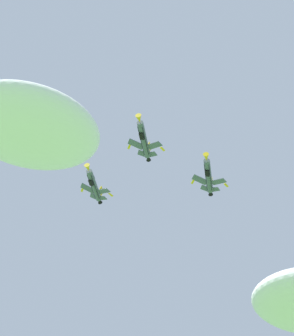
# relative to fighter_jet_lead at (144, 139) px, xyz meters

# --- Properties ---
(cloud_low_wispy) EXTENTS (78.83, 57.77, 26.59)m
(cloud_low_wispy) POSITION_rel_fighter_jet_lead_xyz_m (-29.20, 105.01, 111.11)
(cloud_low_wispy) COLOR white
(fighter_jet_lead) EXTENTS (10.98, 14.52, 4.59)m
(fighter_jet_lead) POSITION_rel_fighter_jet_lead_xyz_m (0.00, 0.00, 0.00)
(fighter_jet_lead) COLOR #4C5666
(fighter_jet_left_wing) EXTENTS (10.96, 14.52, 4.66)m
(fighter_jet_left_wing) POSITION_rel_fighter_jet_lead_xyz_m (20.11, 3.50, -3.44)
(fighter_jet_left_wing) COLOR #4C5666
(fighter_jet_right_wing) EXTENTS (10.87, 14.52, 4.90)m
(fighter_jet_right_wing) POSITION_rel_fighter_jet_lead_xyz_m (-7.59, 21.34, -0.11)
(fighter_jet_right_wing) COLOR #4C5666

